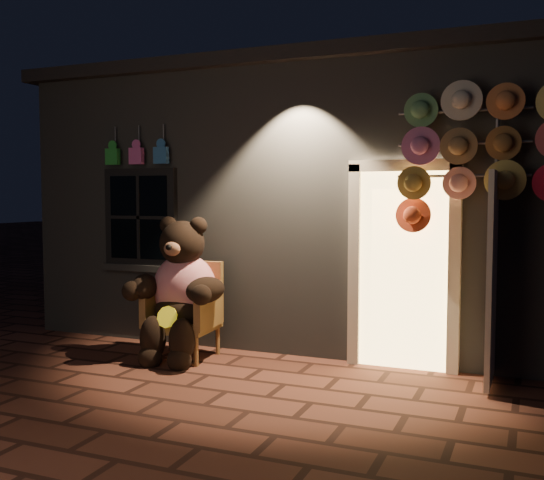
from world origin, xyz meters
The scene contains 5 objects.
ground centered at (0.00, 0.00, 0.00)m, with size 60.00×60.00×0.00m, color brown.
shop_building centered at (0.00, 3.99, 1.74)m, with size 7.30×5.95×3.51m.
wicker_armchair centered at (-1.00, 1.01, 0.53)m, with size 0.77×0.70×1.07m.
teddy_bear centered at (-1.00, 0.87, 0.77)m, with size 1.18×0.94×1.63m.
hat_rack centered at (2.09, 1.28, 2.25)m, with size 1.65×0.22×2.88m.
Camera 1 is at (2.61, -5.19, 1.82)m, focal length 42.00 mm.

